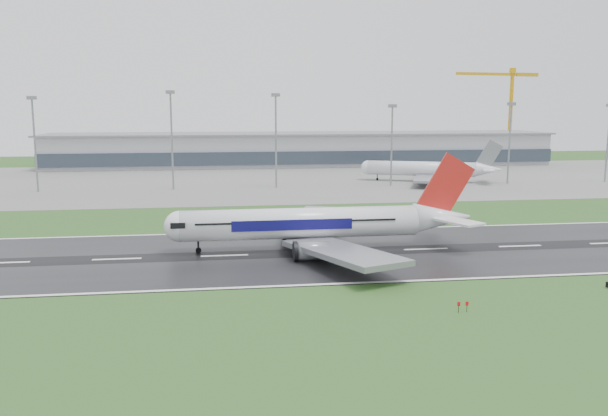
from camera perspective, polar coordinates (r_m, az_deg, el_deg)
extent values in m
plane|color=#254C1B|center=(126.50, 11.15, -3.77)|extent=(520.00, 520.00, 0.00)
cube|color=black|center=(126.49, 11.15, -3.75)|extent=(400.00, 45.00, 0.10)
cube|color=slate|center=(246.42, 1.68, 2.72)|extent=(400.00, 130.00, 0.08)
cube|color=#90949B|center=(304.84, -0.19, 5.39)|extent=(240.00, 36.00, 15.00)
cylinder|color=gray|center=(224.99, -23.52, 5.23)|extent=(0.64, 0.64, 30.59)
cylinder|color=gray|center=(217.27, -12.06, 5.94)|extent=(0.64, 0.64, 32.58)
cylinder|color=gray|center=(217.67, -2.60, 6.02)|extent=(0.64, 0.64, 31.73)
cylinder|color=gray|center=(225.49, 8.07, 5.58)|extent=(0.64, 0.64, 27.98)
cylinder|color=gray|center=(241.60, 18.38, 5.53)|extent=(0.64, 0.64, 28.72)
cylinder|color=gray|center=(261.32, 26.16, 5.25)|extent=(0.64, 0.64, 28.24)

